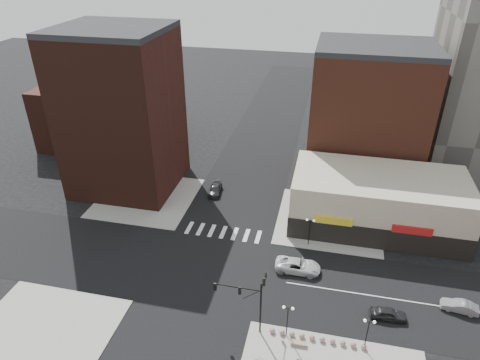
# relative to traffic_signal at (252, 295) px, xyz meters

# --- Properties ---
(ground) EXTENTS (240.00, 240.00, 0.00)m
(ground) POSITION_rel_traffic_signal_xyz_m (-7.24, 7.83, -4.96)
(ground) COLOR black
(ground) RESTS_ON ground
(road_ew) EXTENTS (200.00, 14.00, 0.02)m
(road_ew) POSITION_rel_traffic_signal_xyz_m (-7.24, 7.83, -4.95)
(road_ew) COLOR black
(road_ew) RESTS_ON ground
(road_ns) EXTENTS (14.00, 200.00, 0.02)m
(road_ns) POSITION_rel_traffic_signal_xyz_m (-7.24, 7.83, -4.95)
(road_ns) COLOR black
(road_ns) RESTS_ON ground
(sidewalk_nw) EXTENTS (15.00, 15.00, 0.12)m
(sidewalk_nw) POSITION_rel_traffic_signal_xyz_m (-21.74, 22.33, -4.90)
(sidewalk_nw) COLOR gray
(sidewalk_nw) RESTS_ON ground
(sidewalk_ne) EXTENTS (15.00, 15.00, 0.12)m
(sidewalk_ne) POSITION_rel_traffic_signal_xyz_m (7.26, 22.33, -4.90)
(sidewalk_ne) COLOR gray
(sidewalk_ne) RESTS_ON ground
(sidewalk_sw) EXTENTS (15.00, 15.00, 0.12)m
(sidewalk_sw) POSITION_rel_traffic_signal_xyz_m (-21.74, -6.67, -4.90)
(sidewalk_sw) COLOR gray
(sidewalk_sw) RESTS_ON ground
(building_nw) EXTENTS (16.00, 15.00, 25.00)m
(building_nw) POSITION_rel_traffic_signal_xyz_m (-26.24, 26.33, 7.54)
(building_nw) COLOR #371911
(building_nw) RESTS_ON ground
(building_nw_low) EXTENTS (20.00, 18.00, 12.00)m
(building_nw_low) POSITION_rel_traffic_signal_xyz_m (-39.24, 41.83, 1.04)
(building_nw_low) COLOR #371911
(building_nw_low) RESTS_ON ground
(building_ne_midrise) EXTENTS (18.00, 15.00, 22.00)m
(building_ne_midrise) POSITION_rel_traffic_signal_xyz_m (11.76, 37.33, 6.04)
(building_ne_midrise) COLOR brown
(building_ne_midrise) RESTS_ON ground
(building_ne_row) EXTENTS (24.20, 12.20, 8.00)m
(building_ne_row) POSITION_rel_traffic_signal_xyz_m (13.76, 22.83, -1.66)
(building_ne_row) COLOR #C3B79B
(building_ne_row) RESTS_ON ground
(traffic_signal) EXTENTS (5.59, 3.09, 7.77)m
(traffic_signal) POSITION_rel_traffic_signal_xyz_m (0.00, 0.00, 0.00)
(traffic_signal) COLOR black
(traffic_signal) RESTS_ON ground
(street_lamp_se_a) EXTENTS (1.22, 0.32, 4.16)m
(street_lamp_se_a) POSITION_rel_traffic_signal_xyz_m (3.76, -0.17, -1.67)
(street_lamp_se_a) COLOR black
(street_lamp_se_a) RESTS_ON sidewalk_se
(street_lamp_se_b) EXTENTS (1.22, 0.32, 4.16)m
(street_lamp_se_b) POSITION_rel_traffic_signal_xyz_m (11.76, -0.17, -1.67)
(street_lamp_se_b) COLOR black
(street_lamp_se_b) RESTS_ON sidewalk_se
(street_lamp_ne) EXTENTS (1.22, 0.32, 4.16)m
(street_lamp_ne) POSITION_rel_traffic_signal_xyz_m (4.76, 15.83, -1.67)
(street_lamp_ne) COLOR black
(street_lamp_ne) RESTS_ON sidewalk_ne
(bollard_row) EXTENTS (10.04, 0.59, 0.59)m
(bollard_row) POSITION_rel_traffic_signal_xyz_m (6.99, -0.17, -4.55)
(bollard_row) COLOR gray
(bollard_row) RESTS_ON sidewalk_se
(white_suv) EXTENTS (5.71, 2.64, 1.58)m
(white_suv) POSITION_rel_traffic_signal_xyz_m (3.88, 10.30, -4.17)
(white_suv) COLOR silver
(white_suv) RESTS_ON ground
(dark_sedan_east) EXTENTS (4.04, 1.81, 1.35)m
(dark_sedan_east) POSITION_rel_traffic_signal_xyz_m (14.44, 4.69, -4.29)
(dark_sedan_east) COLOR black
(dark_sedan_east) RESTS_ON ground
(silver_sedan) EXTENTS (4.11, 1.92, 1.30)m
(silver_sedan) POSITION_rel_traffic_signal_xyz_m (22.38, 7.60, -4.31)
(silver_sedan) COLOR gray
(silver_sedan) RESTS_ON ground
(dark_sedan_north) EXTENTS (2.33, 4.74, 1.33)m
(dark_sedan_north) POSITION_rel_traffic_signal_xyz_m (-11.31, 26.21, -4.30)
(dark_sedan_north) COLOR black
(dark_sedan_north) RESTS_ON ground
(stone_bench) EXTENTS (1.70, 0.53, 0.40)m
(stone_bench) POSITION_rel_traffic_signal_xyz_m (5.12, -1.17, -4.63)
(stone_bench) COLOR gray
(stone_bench) RESTS_ON sidewalk_se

